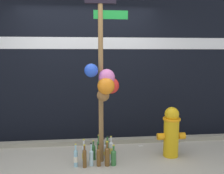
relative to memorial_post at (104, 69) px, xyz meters
name	(u,v)px	position (x,y,z in m)	size (l,w,h in m)	color
ground_plane	(88,172)	(-0.24, -0.27, -1.42)	(14.00, 14.00, 0.00)	#ADA899
building_wall	(87,51)	(-0.24, 1.16, 0.26)	(10.00, 0.21, 3.37)	black
curb_strip	(88,142)	(-0.24, 0.77, -1.38)	(8.00, 0.12, 0.08)	gray
memorial_post	(104,69)	(0.00, 0.00, 0.00)	(0.63, 0.55, 2.69)	olive
fire_hydrant	(171,132)	(1.08, 0.13, -1.02)	(0.45, 0.27, 0.80)	gold
bottle_0	(99,147)	(-0.07, 0.31, -1.30)	(0.06, 0.06, 0.33)	#337038
bottle_1	(99,157)	(-0.09, -0.11, -1.28)	(0.06, 0.06, 0.33)	brown
bottle_2	(84,154)	(-0.30, -0.03, -1.27)	(0.06, 0.06, 0.39)	silver
bottle_3	(107,156)	(0.04, -0.11, -1.27)	(0.07, 0.07, 0.37)	brown
bottle_4	(91,157)	(-0.20, -0.09, -1.29)	(0.06, 0.06, 0.35)	#B2DBEA
bottle_5	(85,158)	(-0.29, -0.13, -1.27)	(0.06, 0.06, 0.34)	brown
bottle_6	(114,157)	(0.13, -0.11, -1.29)	(0.08, 0.08, 0.31)	#337038
bottle_7	(104,151)	(0.01, 0.12, -1.30)	(0.07, 0.07, 0.34)	silver
bottle_8	(111,150)	(0.11, 0.08, -1.26)	(0.07, 0.07, 0.38)	silver
bottle_9	(76,158)	(-0.42, -0.09, -1.29)	(0.06, 0.06, 0.34)	#93CCE0
bottle_10	(94,152)	(-0.16, 0.11, -1.29)	(0.07, 0.07, 0.31)	#337038
bottle_11	(108,146)	(0.08, 0.34, -1.30)	(0.08, 0.08, 0.29)	#337038
litter_0	(141,146)	(0.70, 0.58, -1.42)	(0.08, 0.05, 0.01)	silver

